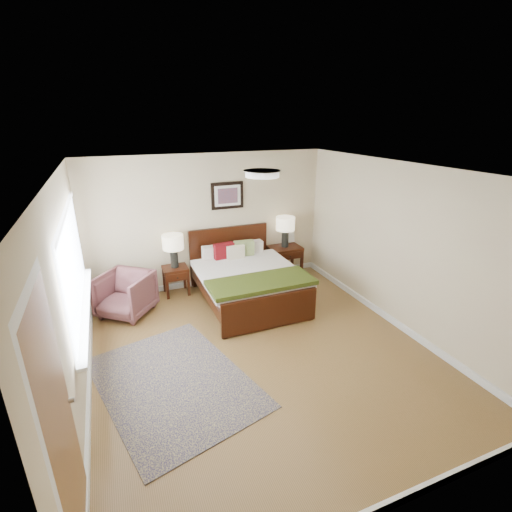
{
  "coord_description": "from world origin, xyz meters",
  "views": [
    {
      "loc": [
        -1.73,
        -4.07,
        3.08
      ],
      "look_at": [
        0.31,
        0.96,
        1.05
      ],
      "focal_mm": 26.0,
      "sensor_mm": 36.0,
      "label": 1
    }
  ],
  "objects_px": {
    "nightstand_right": "(285,258)",
    "armchair": "(125,294)",
    "rug_persian": "(174,382)",
    "lamp_left": "(173,244)",
    "nightstand_left": "(176,274)",
    "lamp_right": "(285,226)",
    "bed": "(246,275)"
  },
  "relations": [
    {
      "from": "lamp_left",
      "to": "nightstand_left",
      "type": "bearing_deg",
      "value": -90.0
    },
    {
      "from": "lamp_left",
      "to": "armchair",
      "type": "height_order",
      "value": "lamp_left"
    },
    {
      "from": "nightstand_right",
      "to": "rug_persian",
      "type": "xyz_separation_m",
      "value": [
        -2.74,
        -2.46,
        -0.39
      ]
    },
    {
      "from": "bed",
      "to": "rug_persian",
      "type": "bearing_deg",
      "value": -133.54
    },
    {
      "from": "bed",
      "to": "lamp_left",
      "type": "height_order",
      "value": "lamp_left"
    },
    {
      "from": "nightstand_left",
      "to": "lamp_left",
      "type": "xyz_separation_m",
      "value": [
        0.0,
        0.02,
        0.56
      ]
    },
    {
      "from": "nightstand_right",
      "to": "lamp_right",
      "type": "bearing_deg",
      "value": 90.0
    },
    {
      "from": "lamp_left",
      "to": "lamp_right",
      "type": "relative_size",
      "value": 1.0
    },
    {
      "from": "lamp_right",
      "to": "armchair",
      "type": "relative_size",
      "value": 0.77
    },
    {
      "from": "nightstand_right",
      "to": "lamp_left",
      "type": "relative_size",
      "value": 1.04
    },
    {
      "from": "lamp_left",
      "to": "rug_persian",
      "type": "relative_size",
      "value": 0.27
    },
    {
      "from": "bed",
      "to": "lamp_left",
      "type": "distance_m",
      "value": 1.42
    },
    {
      "from": "lamp_right",
      "to": "armchair",
      "type": "height_order",
      "value": "lamp_right"
    },
    {
      "from": "bed",
      "to": "rug_persian",
      "type": "relative_size",
      "value": 0.9
    },
    {
      "from": "nightstand_left",
      "to": "lamp_right",
      "type": "relative_size",
      "value": 0.86
    },
    {
      "from": "rug_persian",
      "to": "lamp_left",
      "type": "bearing_deg",
      "value": 63.7
    },
    {
      "from": "bed",
      "to": "lamp_right",
      "type": "height_order",
      "value": "lamp_right"
    },
    {
      "from": "nightstand_left",
      "to": "nightstand_right",
      "type": "relative_size",
      "value": 0.82
    },
    {
      "from": "bed",
      "to": "lamp_right",
      "type": "distance_m",
      "value": 1.47
    },
    {
      "from": "nightstand_left",
      "to": "armchair",
      "type": "distance_m",
      "value": 1.01
    },
    {
      "from": "armchair",
      "to": "rug_persian",
      "type": "distance_m",
      "value": 2.08
    },
    {
      "from": "nightstand_right",
      "to": "armchair",
      "type": "relative_size",
      "value": 0.81
    },
    {
      "from": "nightstand_right",
      "to": "armchair",
      "type": "distance_m",
      "value": 3.17
    },
    {
      "from": "lamp_right",
      "to": "nightstand_right",
      "type": "bearing_deg",
      "value": -90.0
    },
    {
      "from": "rug_persian",
      "to": "armchair",
      "type": "bearing_deg",
      "value": 86.57
    },
    {
      "from": "nightstand_right",
      "to": "nightstand_left",
      "type": "bearing_deg",
      "value": -179.88
    },
    {
      "from": "lamp_left",
      "to": "rug_persian",
      "type": "xyz_separation_m",
      "value": [
        -0.51,
        -2.47,
        -0.96
      ]
    },
    {
      "from": "lamp_left",
      "to": "rug_persian",
      "type": "distance_m",
      "value": 2.7
    },
    {
      "from": "nightstand_right",
      "to": "lamp_right",
      "type": "distance_m",
      "value": 0.68
    },
    {
      "from": "nightstand_left",
      "to": "armchair",
      "type": "height_order",
      "value": "armchair"
    },
    {
      "from": "rug_persian",
      "to": "nightstand_left",
      "type": "bearing_deg",
      "value": 63.61
    },
    {
      "from": "nightstand_right",
      "to": "lamp_right",
      "type": "height_order",
      "value": "lamp_right"
    }
  ]
}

